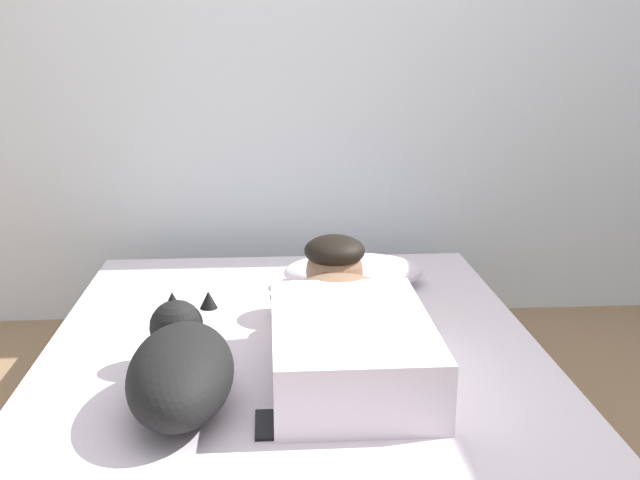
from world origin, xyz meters
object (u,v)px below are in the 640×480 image
at_px(dog, 181,366).
at_px(person_lying, 345,324).
at_px(coffee_cup, 337,286).
at_px(bed, 294,399).
at_px(pillow, 353,271).
at_px(cell_phone, 269,425).

bearing_deg(dog, person_lying, 29.27).
bearing_deg(coffee_cup, dog, -120.77).
bearing_deg(coffee_cup, bed, -111.31).
bearing_deg(person_lying, coffee_cup, 87.15).
relative_size(bed, dog, 3.40).
distance_m(pillow, coffee_cup, 0.13).
bearing_deg(bed, person_lying, -32.99).
bearing_deg(pillow, person_lying, -98.48).
bearing_deg(dog, coffee_cup, 59.23).
distance_m(person_lying, coffee_cup, 0.54).
bearing_deg(cell_phone, person_lying, 59.52).
relative_size(coffee_cup, cell_phone, 0.89).
distance_m(dog, cell_phone, 0.27).
xyz_separation_m(person_lying, cell_phone, (-0.22, -0.38, -0.10)).
height_order(person_lying, coffee_cup, person_lying).
height_order(bed, pillow, pillow).
distance_m(bed, person_lying, 0.33).
height_order(bed, dog, dog).
distance_m(pillow, dog, 1.04).
relative_size(pillow, coffee_cup, 4.16).
xyz_separation_m(person_lying, dog, (-0.44, -0.25, -0.00)).
relative_size(pillow, cell_phone, 3.71).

